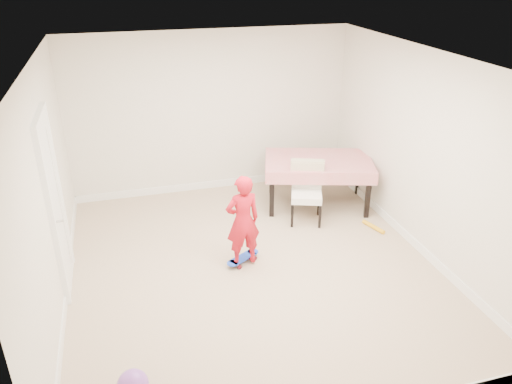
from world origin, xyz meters
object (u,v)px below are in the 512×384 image
object	(u,v)px
dining_chair	(307,193)
child	(243,223)
dining_table	(317,182)
skateboard	(243,259)

from	to	relation	value
dining_chair	child	xyz separation A→B (m)	(-1.18, -0.87, 0.15)
dining_table	skateboard	xyz separation A→B (m)	(-1.54, -1.29, -0.34)
dining_table	child	xyz separation A→B (m)	(-1.55, -1.34, 0.22)
dining_chair	child	size ratio (longest dim) A/B	0.75
dining_table	child	world-z (taller)	child
child	dining_chair	bearing A→B (deg)	-150.14
dining_table	skateboard	bearing A→B (deg)	-122.86
dining_table	dining_chair	xyz separation A→B (m)	(-0.37, -0.47, 0.07)
skateboard	child	xyz separation A→B (m)	(-0.01, -0.05, 0.56)
dining_table	dining_chair	size ratio (longest dim) A/B	1.79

